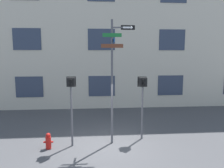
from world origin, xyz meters
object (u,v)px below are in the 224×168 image
street_sign_pole (114,72)px  fire_hydrant (48,141)px  pedestrian_signal_left (71,93)px  pedestrian_signal_right (143,90)px

street_sign_pole → fire_hydrant: street_sign_pole is taller
pedestrian_signal_left → fire_hydrant: 2.10m
pedestrian_signal_left → fire_hydrant: size_ratio=4.41×
street_sign_pole → pedestrian_signal_right: size_ratio=1.84×
pedestrian_signal_left → pedestrian_signal_right: (2.98, 0.51, -0.03)m
pedestrian_signal_left → fire_hydrant: bearing=-167.8°
pedestrian_signal_left → pedestrian_signal_right: 3.03m
street_sign_pole → pedestrian_signal_left: size_ratio=1.79×
pedestrian_signal_right → pedestrian_signal_left: bearing=-170.2°
pedestrian_signal_left → street_sign_pole: bearing=5.3°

